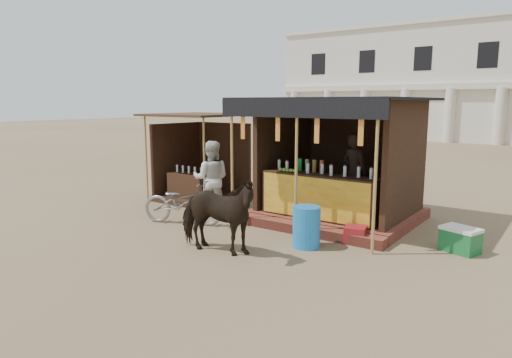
{
  "coord_description": "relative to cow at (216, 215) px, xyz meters",
  "views": [
    {
      "loc": [
        5.5,
        -6.0,
        2.69
      ],
      "look_at": [
        0.0,
        1.6,
        1.1
      ],
      "focal_mm": 32.0,
      "sensor_mm": 36.0,
      "label": 1
    }
  ],
  "objects": [
    {
      "name": "secondary_stall",
      "position": [
        -3.47,
        3.27,
        0.15
      ],
      "size": [
        2.4,
        2.4,
        2.38
      ],
      "color": "#382214",
      "rests_on": "ground"
    },
    {
      "name": "blue_barrel",
      "position": [
        1.13,
        1.26,
        -0.31
      ],
      "size": [
        0.67,
        0.67,
        0.78
      ],
      "primitive_type": "cylinder",
      "rotation": [
        0.0,
        0.0,
        -0.36
      ],
      "color": "blue",
      "rests_on": "ground"
    },
    {
      "name": "red_crate",
      "position": [
        1.77,
        2.04,
        -0.54
      ],
      "size": [
        0.48,
        0.49,
        0.32
      ],
      "primitive_type": "cube",
      "rotation": [
        0.0,
        0.0,
        0.25
      ],
      "color": "maroon",
      "rests_on": "ground"
    },
    {
      "name": "main_stall",
      "position": [
        0.71,
        3.4,
        0.33
      ],
      "size": [
        3.6,
        3.61,
        2.78
      ],
      "color": "brown",
      "rests_on": "ground"
    },
    {
      "name": "ground",
      "position": [
        -0.31,
        0.04,
        -0.7
      ],
      "size": [
        120.0,
        120.0,
        0.0
      ],
      "primitive_type": "plane",
      "color": "#846B4C",
      "rests_on": "ground"
    },
    {
      "name": "bystander",
      "position": [
        -1.91,
        2.04,
        0.19
      ],
      "size": [
        1.1,
        1.05,
        1.79
      ],
      "primitive_type": "imported",
      "rotation": [
        0.0,
        0.0,
        3.72
      ],
      "color": "silver",
      "rests_on": "ground"
    },
    {
      "name": "motorbike",
      "position": [
        -1.92,
        1.09,
        -0.22
      ],
      "size": [
        1.94,
        1.25,
        0.96
      ],
      "primitive_type": "imported",
      "rotation": [
        0.0,
        0.0,
        1.94
      ],
      "color": "gray",
      "rests_on": "ground"
    },
    {
      "name": "background_building",
      "position": [
        -2.31,
        29.98,
        3.28
      ],
      "size": [
        26.0,
        7.45,
        8.18
      ],
      "color": "silver",
      "rests_on": "ground"
    },
    {
      "name": "cow",
      "position": [
        0.0,
        0.0,
        0.0
      ],
      "size": [
        1.77,
        1.03,
        1.41
      ],
      "primitive_type": "imported",
      "rotation": [
        0.0,
        0.0,
        1.74
      ],
      "color": "black",
      "rests_on": "ground"
    },
    {
      "name": "cooler",
      "position": [
        3.53,
        2.64,
        -0.47
      ],
      "size": [
        0.75,
        0.62,
        0.46
      ],
      "color": "#176731",
      "rests_on": "ground"
    }
  ]
}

